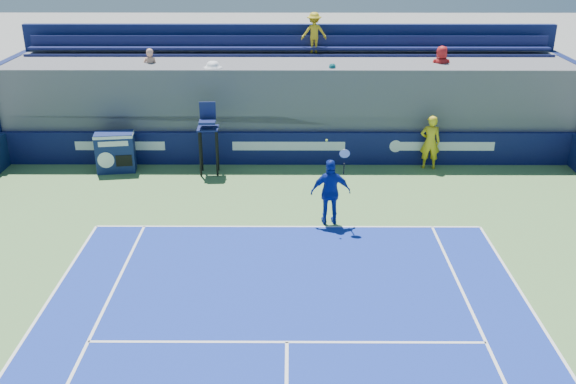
{
  "coord_description": "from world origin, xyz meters",
  "views": [
    {
      "loc": [
        0.07,
        -4.61,
        7.99
      ],
      "look_at": [
        0.0,
        11.5,
        1.25
      ],
      "focal_mm": 40.0,
      "sensor_mm": 36.0,
      "label": 1
    }
  ],
  "objects_px": {
    "match_clock": "(115,151)",
    "umpire_chair": "(208,131)",
    "ball_person": "(430,142)",
    "tennis_player": "(331,192)"
  },
  "relations": [
    {
      "from": "tennis_player",
      "to": "umpire_chair",
      "type": "bearing_deg",
      "value": 134.31
    },
    {
      "from": "ball_person",
      "to": "match_clock",
      "type": "distance_m",
      "value": 10.95
    },
    {
      "from": "umpire_chair",
      "to": "ball_person",
      "type": "bearing_deg",
      "value": 3.91
    },
    {
      "from": "match_clock",
      "to": "tennis_player",
      "type": "height_order",
      "value": "tennis_player"
    },
    {
      "from": "ball_person",
      "to": "umpire_chair",
      "type": "height_order",
      "value": "umpire_chair"
    },
    {
      "from": "match_clock",
      "to": "umpire_chair",
      "type": "relative_size",
      "value": 0.57
    },
    {
      "from": "match_clock",
      "to": "umpire_chair",
      "type": "height_order",
      "value": "umpire_chair"
    },
    {
      "from": "ball_person",
      "to": "tennis_player",
      "type": "xyz_separation_m",
      "value": [
        -3.73,
        -4.56,
        0.01
      ]
    },
    {
      "from": "match_clock",
      "to": "umpire_chair",
      "type": "bearing_deg",
      "value": -3.16
    },
    {
      "from": "match_clock",
      "to": "tennis_player",
      "type": "xyz_separation_m",
      "value": [
        7.21,
        -4.21,
        0.24
      ]
    }
  ]
}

